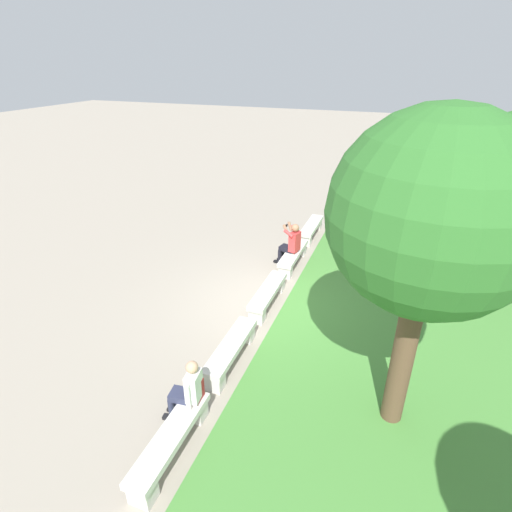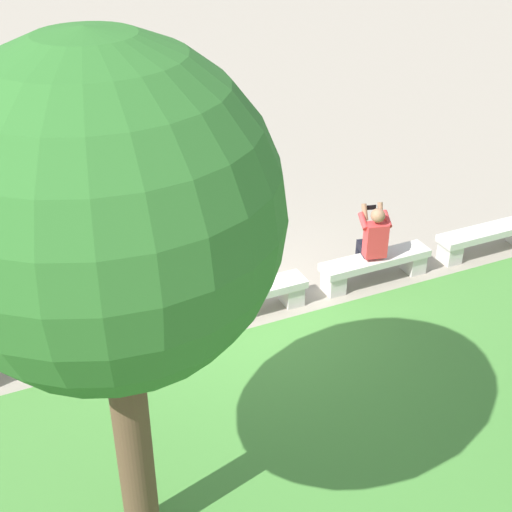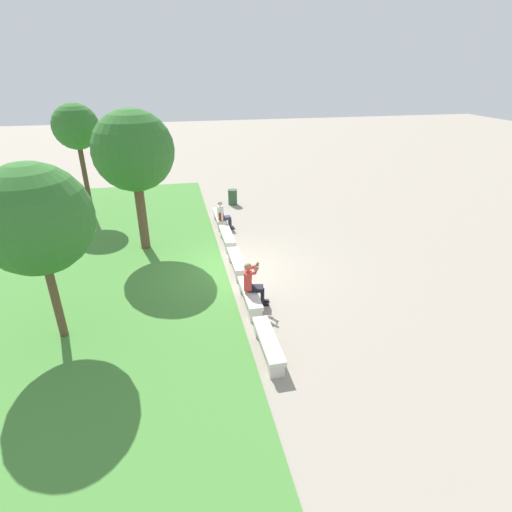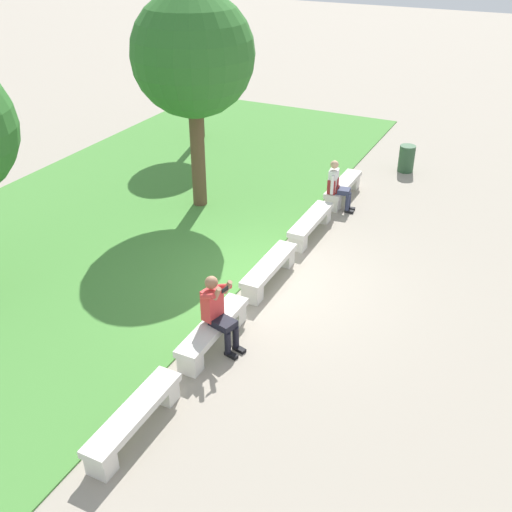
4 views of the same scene
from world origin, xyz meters
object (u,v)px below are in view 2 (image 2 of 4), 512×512
at_px(bench_main, 487,237).
at_px(tree_left_background, 106,217).
at_px(bench_far, 97,336).
at_px(bench_near, 375,265).
at_px(person_photographer, 373,239).
at_px(bench_mid, 246,298).

xyz_separation_m(bench_main, tree_left_background, (6.97, 3.09, 3.33)).
relative_size(bench_far, tree_left_background, 0.37).
height_order(bench_main, bench_far, same).
relative_size(bench_near, tree_left_background, 0.37).
xyz_separation_m(bench_far, person_photographer, (-4.42, -0.07, 0.44)).
distance_m(bench_near, bench_mid, 2.23).
bearing_deg(tree_left_background, bench_main, -156.08).
bearing_deg(tree_left_background, bench_far, -95.31).
height_order(bench_main, bench_mid, same).
bearing_deg(bench_mid, bench_far, 0.00).
height_order(bench_mid, tree_left_background, tree_left_background).
relative_size(bench_main, bench_near, 1.00).
distance_m(bench_mid, bench_far, 2.23).
distance_m(bench_near, tree_left_background, 6.57).
bearing_deg(person_photographer, bench_main, 178.10).
xyz_separation_m(bench_far, tree_left_background, (0.29, 3.09, 3.33)).
distance_m(bench_main, bench_far, 6.68).
distance_m(bench_mid, person_photographer, 2.24).
bearing_deg(person_photographer, tree_left_background, 33.94).
bearing_deg(bench_main, bench_near, 0.00).
relative_size(bench_far, person_photographer, 1.41).
relative_size(bench_mid, bench_far, 1.00).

